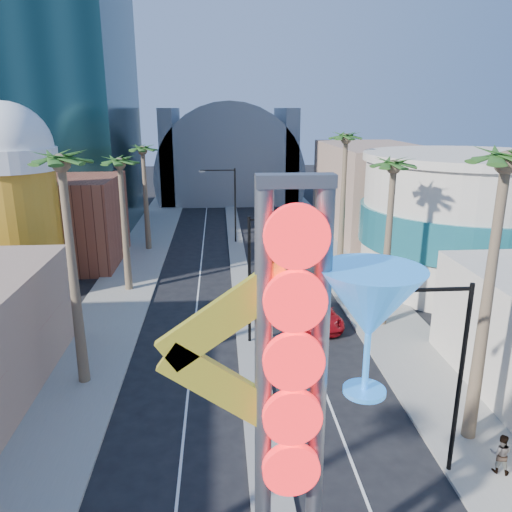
# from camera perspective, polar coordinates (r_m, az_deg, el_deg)

# --- Properties ---
(sidewalk_west) EXTENTS (5.00, 100.00, 0.15)m
(sidewalk_west) POSITION_cam_1_polar(r_m,az_deg,el_deg) (45.87, -13.87, -1.58)
(sidewalk_west) COLOR gray
(sidewalk_west) RESTS_ON ground
(sidewalk_east) EXTENTS (5.00, 100.00, 0.15)m
(sidewalk_east) POSITION_cam_1_polar(r_m,az_deg,el_deg) (46.58, 9.83, -1.05)
(sidewalk_east) COLOR gray
(sidewalk_east) RESTS_ON ground
(median) EXTENTS (1.60, 84.00, 0.15)m
(median) POSITION_cam_1_polar(r_m,az_deg,el_deg) (48.10, -2.08, -0.25)
(median) COLOR gray
(median) RESTS_ON ground
(hotel_tower) EXTENTS (20.00, 20.00, 50.00)m
(hotel_tower) POSITION_cam_1_polar(r_m,az_deg,el_deg) (64.32, -25.11, 25.01)
(hotel_tower) COLOR black
(hotel_tower) RESTS_ON ground
(brick_filler_west) EXTENTS (10.00, 10.00, 8.00)m
(brick_filler_west) POSITION_cam_1_polar(r_m,az_deg,el_deg) (49.21, -21.13, 3.74)
(brick_filler_west) COLOR brown
(brick_filler_west) RESTS_ON ground
(filler_east) EXTENTS (10.00, 20.00, 10.00)m
(filler_east) POSITION_cam_1_polar(r_m,az_deg,el_deg) (59.44, 13.20, 7.44)
(filler_east) COLOR #A07D67
(filler_east) RESTS_ON ground
(beer_mug) EXTENTS (7.00, 7.00, 14.50)m
(beer_mug) POSITION_cam_1_polar(r_m,az_deg,el_deg) (41.43, -26.07, 6.39)
(beer_mug) COLOR orange
(beer_mug) RESTS_ON ground
(turquoise_building) EXTENTS (16.60, 16.60, 10.60)m
(turquoise_building) POSITION_cam_1_polar(r_m,az_deg,el_deg) (43.71, 22.66, 3.76)
(turquoise_building) COLOR beige
(turquoise_building) RESTS_ON ground
(canopy) EXTENTS (22.00, 16.00, 22.00)m
(canopy) POSITION_cam_1_polar(r_m,az_deg,el_deg) (80.62, -3.10, 9.64)
(canopy) COLOR slate
(canopy) RESTS_ON ground
(neon_sign) EXTENTS (6.53, 2.60, 12.55)m
(neon_sign) POSITION_cam_1_polar(r_m,az_deg,el_deg) (13.08, 7.70, -14.14)
(neon_sign) COLOR gray
(neon_sign) RESTS_ON ground
(streetlight_0) EXTENTS (3.79, 0.25, 8.00)m
(streetlight_0) POSITION_cam_1_polar(r_m,az_deg,el_deg) (29.54, 0.29, -1.35)
(streetlight_0) COLOR black
(streetlight_0) RESTS_ON ground
(streetlight_1) EXTENTS (3.79, 0.25, 8.00)m
(streetlight_1) POSITION_cam_1_polar(r_m,az_deg,el_deg) (52.82, -3.00, 6.62)
(streetlight_1) COLOR black
(streetlight_1) RESTS_ON ground
(streetlight_2) EXTENTS (3.45, 0.25, 8.00)m
(streetlight_2) POSITION_cam_1_polar(r_m,az_deg,el_deg) (20.28, 21.28, -11.41)
(streetlight_2) COLOR black
(streetlight_2) RESTS_ON ground
(palm_1) EXTENTS (2.40, 2.40, 12.70)m
(palm_1) POSITION_cam_1_polar(r_m,az_deg,el_deg) (25.30, -21.24, 8.33)
(palm_1) COLOR brown
(palm_1) RESTS_ON ground
(palm_2) EXTENTS (2.40, 2.40, 11.20)m
(palm_2) POSITION_cam_1_polar(r_m,az_deg,el_deg) (38.97, -15.26, 9.37)
(palm_2) COLOR brown
(palm_2) RESTS_ON ground
(palm_3) EXTENTS (2.40, 2.40, 11.20)m
(palm_3) POSITION_cam_1_polar(r_m,az_deg,el_deg) (50.75, -12.79, 11.08)
(palm_3) COLOR brown
(palm_3) RESTS_ON ground
(palm_5) EXTENTS (2.40, 2.40, 13.20)m
(palm_5) POSITION_cam_1_polar(r_m,az_deg,el_deg) (21.14, 26.44, 7.54)
(palm_5) COLOR brown
(palm_5) RESTS_ON ground
(palm_6) EXTENTS (2.40, 2.40, 11.70)m
(palm_6) POSITION_cam_1_polar(r_m,az_deg,el_deg) (32.13, 15.39, 8.76)
(palm_6) COLOR brown
(palm_6) RESTS_ON ground
(palm_7) EXTENTS (2.40, 2.40, 12.70)m
(palm_7) POSITION_cam_1_polar(r_m,az_deg,el_deg) (43.48, 10.20, 12.16)
(palm_7) COLOR brown
(palm_7) RESTS_ON ground
(red_pickup) EXTENTS (3.14, 5.79, 1.54)m
(red_pickup) POSITION_cam_1_polar(r_m,az_deg,el_deg) (33.85, 6.87, -6.51)
(red_pickup) COLOR #AF0D15
(red_pickup) RESTS_ON ground
(pedestrian_b) EXTENTS (0.99, 0.90, 1.65)m
(pedestrian_b) POSITION_cam_1_polar(r_m,az_deg,el_deg) (23.07, 26.16, -19.61)
(pedestrian_b) COLOR gray
(pedestrian_b) RESTS_ON sidewalk_east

